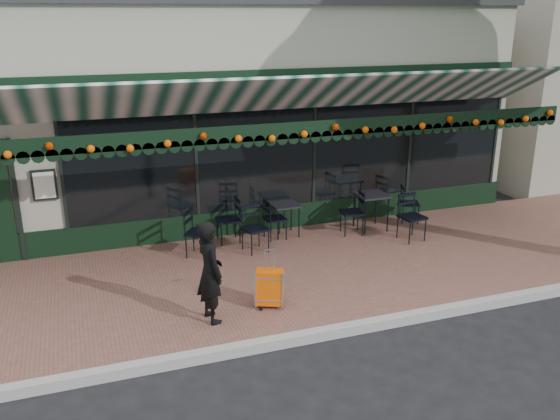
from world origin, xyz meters
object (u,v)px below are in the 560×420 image
object	(u,v)px
chair_b_left	(228,220)
chair_solo	(199,233)
woman	(210,272)
chair_a_left	(352,213)
cafe_table_b	(285,207)
chair_b_right	(275,219)
chair_b_front	(255,229)
chair_a_front	(412,218)
chair_a_right	(410,204)
suitcase	(270,288)
cafe_table_a	(372,197)

from	to	relation	value
chair_b_left	chair_solo	bearing A→B (deg)	-51.97
woman	chair_a_left	distance (m)	4.28
cafe_table_b	chair_b_right	size ratio (longest dim) A/B	0.81
cafe_table_b	chair_b_front	size ratio (longest dim) A/B	0.74
woman	cafe_table_b	world-z (taller)	woman
chair_a_front	chair_b_right	bearing A→B (deg)	151.56
chair_a_right	suitcase	bearing A→B (deg)	144.60
cafe_table_b	chair_a_right	distance (m)	2.75
cafe_table_a	chair_b_right	world-z (taller)	chair_b_right
chair_a_right	chair_b_left	size ratio (longest dim) A/B	0.90
chair_a_right	cafe_table_b	bearing A→B (deg)	108.22
chair_a_right	chair_b_front	world-z (taller)	chair_b_front
cafe_table_a	chair_a_front	world-z (taller)	chair_a_front
woman	cafe_table_b	distance (m)	3.61
suitcase	chair_b_left	bearing A→B (deg)	111.26
suitcase	chair_a_left	distance (m)	3.51
chair_a_left	chair_a_right	bearing A→B (deg)	109.71
cafe_table_b	chair_solo	xyz separation A→B (m)	(-1.83, -0.49, -0.14)
cafe_table_b	chair_b_right	distance (m)	0.33
woman	chair_b_left	world-z (taller)	woman
chair_a_left	chair_a_right	distance (m)	1.48
woman	chair_a_left	world-z (taller)	woman
chair_a_right	chair_b_left	bearing A→B (deg)	108.73
chair_a_right	chair_b_front	distance (m)	3.58
chair_a_right	chair_b_front	size ratio (longest dim) A/B	0.92
chair_solo	chair_a_front	bearing A→B (deg)	-64.94
chair_a_left	chair_a_front	world-z (taller)	chair_a_front
suitcase	chair_b_front	distance (m)	2.22
cafe_table_a	chair_b_right	size ratio (longest dim) A/B	0.93
chair_solo	chair_a_left	bearing A→B (deg)	-54.49
woman	chair_a_front	size ratio (longest dim) A/B	1.64
chair_a_left	chair_b_front	size ratio (longest dim) A/B	1.00
chair_a_left	woman	bearing A→B (deg)	-43.38
chair_a_front	chair_solo	distance (m)	4.09
chair_a_left	chair_b_left	size ratio (longest dim) A/B	0.99
chair_b_left	chair_solo	xyz separation A→B (m)	(-0.68, -0.51, -0.00)
chair_b_front	woman	bearing A→B (deg)	-133.22
suitcase	cafe_table_a	size ratio (longest dim) A/B	1.24
chair_a_front	chair_b_right	distance (m)	2.64
cafe_table_b	chair_solo	world-z (taller)	chair_solo
cafe_table_b	chair_b_left	distance (m)	1.15
chair_a_left	chair_a_front	xyz separation A→B (m)	(0.93, -0.71, 0.02)
chair_a_left	chair_b_right	world-z (taller)	chair_a_left
cafe_table_a	chair_b_front	world-z (taller)	chair_b_front
chair_b_right	cafe_table_a	bearing A→B (deg)	-98.45
chair_a_left	chair_solo	xyz separation A→B (m)	(-3.12, -0.12, 0.00)
cafe_table_a	chair_a_right	distance (m)	1.02
suitcase	chair_a_front	xyz separation A→B (m)	(3.47, 1.72, 0.15)
suitcase	chair_b_right	bearing A→B (deg)	92.72
suitcase	chair_a_right	xyz separation A→B (m)	(3.99, 2.66, 0.09)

